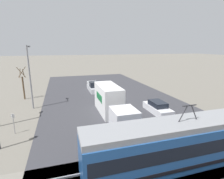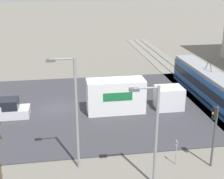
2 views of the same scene
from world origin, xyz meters
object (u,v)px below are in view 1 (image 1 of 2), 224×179
object	(u,v)px
light_rail_tram	(185,142)
box_truck	(111,103)
sedan_car_0	(158,108)
no_parking_sign	(14,122)
pickup_truck	(94,87)
street_tree	(23,85)
street_lamp_mid_block	(30,73)

from	to	relation	value
light_rail_tram	box_truck	distance (m)	10.22
sedan_car_0	no_parking_sign	xyz separation A→B (m)	(16.30, 0.90, 0.57)
light_rail_tram	pickup_truck	distance (m)	22.89
sedan_car_0	light_rail_tram	bearing A→B (deg)	-109.92
sedan_car_0	no_parking_sign	bearing A→B (deg)	-176.85
light_rail_tram	sedan_car_0	bearing A→B (deg)	-109.92
street_tree	box_truck	bearing A→B (deg)	136.05
light_rail_tram	street_tree	world-z (taller)	street_tree
pickup_truck	street_lamp_mid_block	world-z (taller)	street_lamp_mid_block
no_parking_sign	street_tree	bearing A→B (deg)	-84.65
sedan_car_0	pickup_truck	bearing A→B (deg)	112.59
street_tree	street_lamp_mid_block	distance (m)	5.94
pickup_truck	street_tree	size ratio (longest dim) A/B	1.05
box_truck	no_parking_sign	distance (m)	10.41
light_rail_tram	no_parking_sign	bearing A→B (deg)	-33.09
light_rail_tram	sedan_car_0	size ratio (longest dim) A/B	3.18
pickup_truck	no_parking_sign	size ratio (longest dim) A/B	2.71
pickup_truck	street_tree	bearing A→B (deg)	8.82
sedan_car_0	street_tree	xyz separation A→B (m)	(17.47, -11.61, 1.71)
street_tree	street_lamp_mid_block	xyz separation A→B (m)	(-1.93, 5.03, 2.49)
box_truck	pickup_truck	size ratio (longest dim) A/B	1.83
light_rail_tram	sedan_car_0	world-z (taller)	light_rail_tram
street_tree	street_lamp_mid_block	bearing A→B (deg)	111.00
sedan_car_0	street_lamp_mid_block	distance (m)	17.39
box_truck	sedan_car_0	distance (m)	6.11
street_lamp_mid_block	box_truck	bearing A→B (deg)	147.73
sedan_car_0	no_parking_sign	size ratio (longest dim) A/B	2.30
box_truck	no_parking_sign	world-z (taller)	box_truck
box_truck	no_parking_sign	bearing A→B (deg)	8.03
box_truck	street_lamp_mid_block	xyz separation A→B (m)	(9.54, -6.02, 3.18)
light_rail_tram	street_lamp_mid_block	xyz separation A→B (m)	(12.16, -15.90, 3.23)
street_tree	street_lamp_mid_block	world-z (taller)	street_lamp_mid_block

